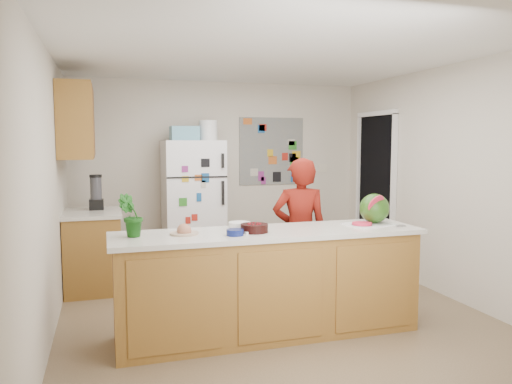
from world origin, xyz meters
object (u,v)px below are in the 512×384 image
object	(u,v)px
watermelon	(374,208)
cherry_bowl	(254,228)
refrigerator	(193,206)
person	(300,233)

from	to	relation	value
watermelon	cherry_bowl	size ratio (longest dim) A/B	1.18
watermelon	cherry_bowl	distance (m)	1.19
refrigerator	watermelon	world-z (taller)	refrigerator
refrigerator	watermelon	distance (m)	2.68
cherry_bowl	person	bearing A→B (deg)	43.38
refrigerator	cherry_bowl	world-z (taller)	refrigerator
watermelon	cherry_bowl	world-z (taller)	watermelon
person	watermelon	xyz separation A→B (m)	(0.51, -0.56, 0.31)
refrigerator	watermelon	size ratio (longest dim) A/B	6.24
person	cherry_bowl	distance (m)	0.94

